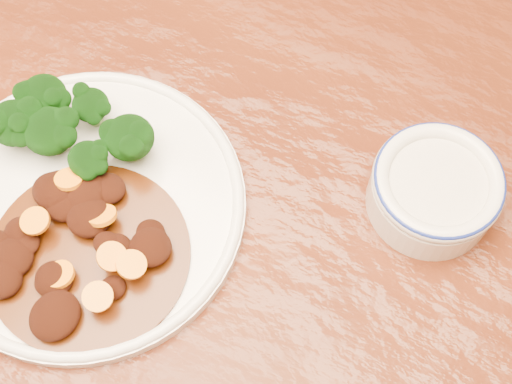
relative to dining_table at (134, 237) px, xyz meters
The scene contains 6 objects.
ground 0.67m from the dining_table, ahead, with size 4.00×4.00×0.00m, color #4C2213.
dining_table is the anchor object (origin of this frame).
dinner_plate 0.10m from the dining_table, 142.35° to the right, with size 0.30×0.30×0.02m.
broccoli_florets 0.15m from the dining_table, 159.45° to the left, with size 0.15×0.10×0.05m.
mince_stew 0.12m from the dining_table, 100.47° to the right, with size 0.19×0.19×0.03m.
dip_bowl 0.32m from the dining_table, 31.23° to the left, with size 0.12×0.12×0.06m.
Camera 1 is at (0.26, -0.18, 1.38)m, focal length 50.00 mm.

